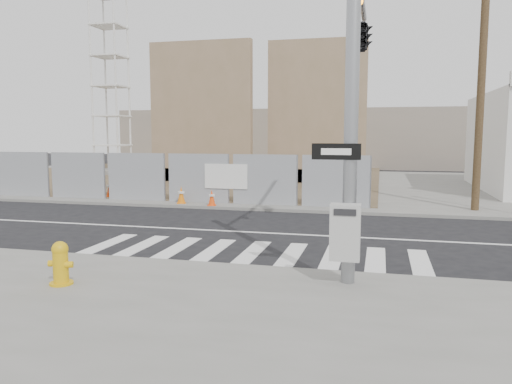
% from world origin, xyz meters
% --- Properties ---
extents(ground, '(100.00, 100.00, 0.00)m').
position_xyz_m(ground, '(0.00, 0.00, 0.00)').
color(ground, black).
rests_on(ground, ground).
extents(sidewalk_far, '(50.00, 20.00, 0.12)m').
position_xyz_m(sidewalk_far, '(0.00, 14.00, 0.06)').
color(sidewalk_far, slate).
rests_on(sidewalk_far, ground).
extents(signal_pole, '(0.96, 5.87, 7.00)m').
position_xyz_m(signal_pole, '(2.49, -2.05, 4.78)').
color(signal_pole, gray).
rests_on(signal_pole, sidewalk_near).
extents(chain_link_fence, '(24.60, 0.04, 2.00)m').
position_xyz_m(chain_link_fence, '(-10.00, 5.00, 1.12)').
color(chain_link_fence, gray).
rests_on(chain_link_fence, sidewalk_far).
extents(concrete_wall_left, '(6.00, 1.30, 8.00)m').
position_xyz_m(concrete_wall_left, '(-7.00, 13.08, 3.38)').
color(concrete_wall_left, '#7A6549').
rests_on(concrete_wall_left, sidewalk_far).
extents(concrete_wall_right, '(5.50, 1.30, 8.00)m').
position_xyz_m(concrete_wall_right, '(-0.50, 14.08, 3.38)').
color(concrete_wall_right, '#7A6549').
rests_on(concrete_wall_right, sidewalk_far).
extents(crane_tower, '(2.60, 2.60, 18.15)m').
position_xyz_m(crane_tower, '(-15.00, 17.00, 9.02)').
color(crane_tower, slate).
rests_on(crane_tower, sidewalk_far).
extents(utility_pole_right, '(1.60, 0.28, 10.00)m').
position_xyz_m(utility_pole_right, '(6.50, 5.50, 5.20)').
color(utility_pole_right, brown).
rests_on(utility_pole_right, sidewalk_far).
extents(fire_hydrant, '(0.55, 0.55, 0.83)m').
position_xyz_m(fire_hydrant, '(-2.74, -6.24, 0.53)').
color(fire_hydrant, '#CE9E0B').
rests_on(fire_hydrant, sidewalk_near).
extents(traffic_cone_b, '(0.49, 0.49, 0.80)m').
position_xyz_m(traffic_cone_b, '(-8.53, 5.47, 0.51)').
color(traffic_cone_b, '#FF450D').
rests_on(traffic_cone_b, sidewalk_far).
extents(traffic_cone_c, '(0.47, 0.47, 0.70)m').
position_xyz_m(traffic_cone_c, '(-4.77, 4.52, 0.46)').
color(traffic_cone_c, orange).
rests_on(traffic_cone_c, sidewalk_far).
extents(traffic_cone_d, '(0.39, 0.39, 0.64)m').
position_xyz_m(traffic_cone_d, '(-3.36, 4.22, 0.43)').
color(traffic_cone_d, '#F1460C').
rests_on(traffic_cone_d, sidewalk_far).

